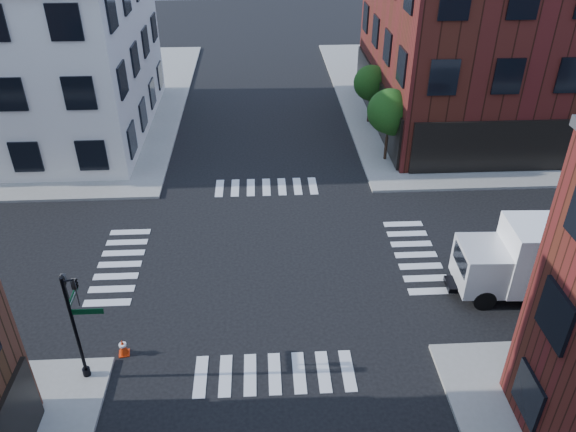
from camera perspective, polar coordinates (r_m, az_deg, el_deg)
The scene contains 8 objects.
ground at distance 26.58m, azimuth -1.88°, elevation -4.46°, with size 120.00×120.00×0.00m, color black.
sidewalk_ne at distance 49.94m, azimuth 22.78°, elevation 11.31°, with size 30.00×30.00×0.15m, color gray.
building_ne at distance 43.84m, azimuth 26.40°, elevation 16.06°, with size 25.00×16.00×12.00m, color #411A10.
tree_near at distance 34.68m, azimuth 10.36°, elevation 10.20°, with size 2.69×2.69×4.49m.
tree_far at distance 40.27m, azimuth 8.52°, elevation 13.05°, with size 2.43×2.43×4.07m.
signal_pole at distance 20.63m, azimuth -20.79°, elevation -9.49°, with size 1.29×1.24×4.60m.
box_truck at distance 26.08m, azimuth 25.28°, elevation -3.96°, with size 7.76×2.63×3.47m.
traffic_cone at distance 22.68m, azimuth -16.42°, elevation -12.66°, with size 0.46×0.46×0.73m.
Camera 1 is at (-0.28, -21.32, 15.88)m, focal length 35.00 mm.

